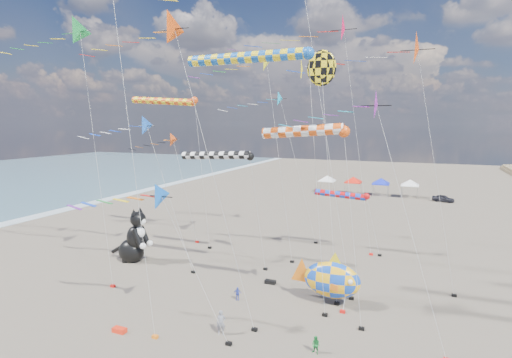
{
  "coord_description": "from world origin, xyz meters",
  "views": [
    {
      "loc": [
        10.33,
        -15.9,
        13.18
      ],
      "look_at": [
        -1.15,
        12.0,
        9.0
      ],
      "focal_mm": 28.0,
      "sensor_mm": 36.0,
      "label": 1
    }
  ],
  "objects_px": {
    "fish_inflatable": "(331,280)",
    "child_green": "(316,345)",
    "person_adult": "(221,323)",
    "cat_inflatable": "(133,235)",
    "parked_car": "(443,198)",
    "child_blue": "(237,294)"
  },
  "relations": [
    {
      "from": "fish_inflatable",
      "to": "child_green",
      "type": "bearing_deg",
      "value": -85.5
    },
    {
      "from": "fish_inflatable",
      "to": "person_adult",
      "type": "height_order",
      "value": "fish_inflatable"
    },
    {
      "from": "fish_inflatable",
      "to": "person_adult",
      "type": "xyz_separation_m",
      "value": [
        -5.52,
        -6.81,
        -1.13
      ]
    },
    {
      "from": "cat_inflatable",
      "to": "parked_car",
      "type": "bearing_deg",
      "value": 58.81
    },
    {
      "from": "cat_inflatable",
      "to": "child_green",
      "type": "relative_size",
      "value": 5.01
    },
    {
      "from": "person_adult",
      "to": "parked_car",
      "type": "bearing_deg",
      "value": 52.58
    },
    {
      "from": "cat_inflatable",
      "to": "child_blue",
      "type": "distance_m",
      "value": 13.64
    },
    {
      "from": "person_adult",
      "to": "child_green",
      "type": "relative_size",
      "value": 1.48
    },
    {
      "from": "child_blue",
      "to": "parked_car",
      "type": "xyz_separation_m",
      "value": [
        16.26,
        48.03,
        0.09
      ]
    },
    {
      "from": "person_adult",
      "to": "fish_inflatable",
      "type": "bearing_deg",
      "value": 29.51
    },
    {
      "from": "child_green",
      "to": "parked_car",
      "type": "height_order",
      "value": "parked_car"
    },
    {
      "from": "person_adult",
      "to": "parked_car",
      "type": "distance_m",
      "value": 55.04
    },
    {
      "from": "child_green",
      "to": "child_blue",
      "type": "height_order",
      "value": "child_green"
    },
    {
      "from": "person_adult",
      "to": "child_blue",
      "type": "distance_m",
      "value": 5.03
    },
    {
      "from": "fish_inflatable",
      "to": "parked_car",
      "type": "bearing_deg",
      "value": 78.24
    },
    {
      "from": "cat_inflatable",
      "to": "person_adult",
      "type": "distance_m",
      "value": 16.7
    },
    {
      "from": "fish_inflatable",
      "to": "person_adult",
      "type": "bearing_deg",
      "value": -129.01
    },
    {
      "from": "cat_inflatable",
      "to": "parked_car",
      "type": "height_order",
      "value": "cat_inflatable"
    },
    {
      "from": "parked_car",
      "to": "child_green",
      "type": "bearing_deg",
      "value": -173.36
    },
    {
      "from": "parked_car",
      "to": "fish_inflatable",
      "type": "bearing_deg",
      "value": -175.36
    },
    {
      "from": "cat_inflatable",
      "to": "child_blue",
      "type": "relative_size",
      "value": 5.24
    },
    {
      "from": "fish_inflatable",
      "to": "child_green",
      "type": "xyz_separation_m",
      "value": [
        0.52,
        -6.64,
        -1.38
      ]
    }
  ]
}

